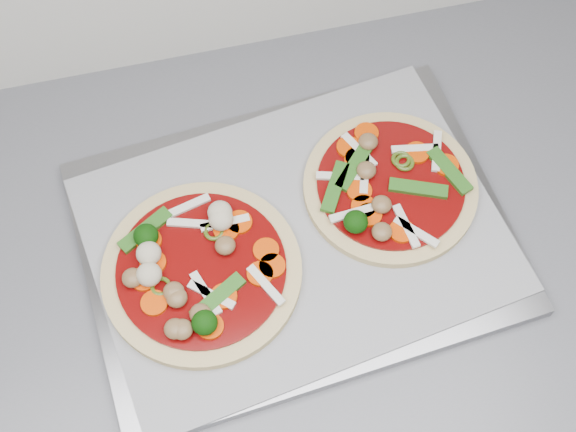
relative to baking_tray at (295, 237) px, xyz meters
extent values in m
cube|color=gray|center=(0.00, 0.00, 0.00)|extent=(0.43, 0.34, 0.01)
cube|color=#9E9DA3|center=(0.00, 0.00, 0.01)|extent=(0.43, 0.34, 0.00)
cylinder|color=tan|center=(-0.10, -0.02, 0.01)|extent=(0.22, 0.22, 0.01)
cylinder|color=maroon|center=(-0.10, -0.02, 0.02)|extent=(0.18, 0.18, 0.00)
ellipsoid|color=#BEB394|center=(-0.07, 0.03, 0.03)|extent=(0.03, 0.03, 0.02)
ellipsoid|color=brown|center=(-0.07, -0.01, 0.03)|extent=(0.02, 0.02, 0.01)
cylinder|color=#E84300|center=(-0.10, -0.08, 0.02)|extent=(0.03, 0.03, 0.00)
ellipsoid|color=brown|center=(-0.12, -0.05, 0.03)|extent=(0.02, 0.02, 0.01)
torus|color=#3F5514|center=(-0.14, -0.03, 0.03)|extent=(0.03, 0.03, 0.00)
cube|color=silver|center=(-0.09, -0.05, 0.03)|extent=(0.04, 0.04, 0.00)
cube|color=#316A1E|center=(-0.14, 0.03, 0.03)|extent=(0.06, 0.04, 0.00)
ellipsoid|color=#BEB394|center=(-0.14, -0.02, 0.03)|extent=(0.03, 0.03, 0.02)
cylinder|color=#E84300|center=(-0.15, -0.02, 0.02)|extent=(0.03, 0.03, 0.00)
ellipsoid|color=#BEB394|center=(-0.07, 0.02, 0.03)|extent=(0.03, 0.03, 0.02)
ellipsoid|color=#BEB394|center=(-0.14, 0.00, 0.03)|extent=(0.03, 0.03, 0.02)
cylinder|color=#E84300|center=(-0.14, -0.05, 0.02)|extent=(0.03, 0.03, 0.00)
cylinder|color=#E84300|center=(-0.03, -0.02, 0.02)|extent=(0.03, 0.03, 0.00)
cylinder|color=#E84300|center=(-0.04, -0.04, 0.02)|extent=(0.03, 0.03, 0.00)
ellipsoid|color=#113C06|center=(-0.10, -0.08, 0.03)|extent=(0.03, 0.03, 0.02)
ellipsoid|color=brown|center=(-0.13, -0.08, 0.03)|extent=(0.02, 0.02, 0.01)
torus|color=#3F5514|center=(-0.08, 0.01, 0.03)|extent=(0.02, 0.02, 0.00)
ellipsoid|color=#113C06|center=(-0.14, 0.02, 0.03)|extent=(0.03, 0.03, 0.02)
cylinder|color=#E84300|center=(-0.14, 0.02, 0.02)|extent=(0.03, 0.03, 0.00)
cube|color=silver|center=(-0.07, 0.02, 0.03)|extent=(0.05, 0.01, 0.00)
ellipsoid|color=brown|center=(-0.16, -0.02, 0.03)|extent=(0.03, 0.03, 0.01)
cube|color=silver|center=(-0.04, -0.05, 0.03)|extent=(0.03, 0.05, 0.00)
ellipsoid|color=brown|center=(-0.12, -0.08, 0.03)|extent=(0.03, 0.03, 0.01)
cube|color=silver|center=(-0.10, 0.04, 0.03)|extent=(0.05, 0.02, 0.00)
cube|color=silver|center=(-0.10, -0.05, 0.03)|extent=(0.02, 0.05, 0.00)
cylinder|color=#E84300|center=(-0.03, -0.04, 0.02)|extent=(0.03, 0.03, 0.00)
cylinder|color=#E84300|center=(-0.05, 0.02, 0.02)|extent=(0.03, 0.03, 0.00)
ellipsoid|color=brown|center=(-0.11, -0.07, 0.03)|extent=(0.03, 0.03, 0.01)
cylinder|color=#E84300|center=(-0.08, -0.06, 0.02)|extent=(0.03, 0.03, 0.00)
cube|color=silver|center=(-0.10, 0.03, 0.03)|extent=(0.05, 0.02, 0.00)
cylinder|color=#E84300|center=(-0.07, 0.01, 0.02)|extent=(0.03, 0.03, 0.00)
cylinder|color=#E84300|center=(-0.14, -0.01, 0.02)|extent=(0.03, 0.03, 0.00)
cube|color=#316A1E|center=(-0.09, -0.06, 0.03)|extent=(0.06, 0.04, 0.00)
ellipsoid|color=brown|center=(-0.13, -0.04, 0.03)|extent=(0.03, 0.03, 0.01)
cylinder|color=tan|center=(0.10, 0.03, 0.01)|extent=(0.22, 0.22, 0.01)
cylinder|color=maroon|center=(0.10, 0.03, 0.02)|extent=(0.18, 0.18, 0.00)
cube|color=silver|center=(0.06, 0.04, 0.02)|extent=(0.05, 0.02, 0.00)
cylinder|color=#E84300|center=(0.08, 0.06, 0.02)|extent=(0.03, 0.03, 0.00)
ellipsoid|color=brown|center=(0.08, -0.03, 0.03)|extent=(0.02, 0.02, 0.01)
cube|color=silver|center=(0.10, -0.02, 0.02)|extent=(0.01, 0.05, 0.00)
cylinder|color=#E84300|center=(0.08, 0.06, 0.02)|extent=(0.03, 0.03, 0.00)
cube|color=#316A1E|center=(0.13, 0.01, 0.02)|extent=(0.06, 0.04, 0.00)
cube|color=silver|center=(0.11, -0.03, 0.02)|extent=(0.04, 0.04, 0.00)
ellipsoid|color=brown|center=(0.09, 0.07, 0.03)|extent=(0.03, 0.03, 0.01)
ellipsoid|color=#113C06|center=(0.06, -0.01, 0.03)|extent=(0.03, 0.03, 0.02)
cylinder|color=#E84300|center=(0.14, 0.05, 0.02)|extent=(0.03, 0.03, 0.00)
cylinder|color=#E84300|center=(0.07, 0.00, 0.02)|extent=(0.03, 0.03, 0.00)
cube|color=silver|center=(0.08, 0.07, 0.02)|extent=(0.03, 0.05, 0.00)
torus|color=#3F5514|center=(0.12, 0.04, 0.02)|extent=(0.03, 0.03, 0.00)
ellipsoid|color=brown|center=(0.08, 0.04, 0.03)|extent=(0.03, 0.03, 0.01)
cube|color=#316A1E|center=(0.07, 0.05, 0.02)|extent=(0.05, 0.05, 0.00)
cube|color=silver|center=(0.06, 0.00, 0.02)|extent=(0.05, 0.01, 0.00)
cube|color=silver|center=(0.16, 0.05, 0.02)|extent=(0.02, 0.05, 0.00)
ellipsoid|color=brown|center=(0.09, 0.00, 0.03)|extent=(0.03, 0.03, 0.01)
cube|color=silver|center=(0.14, 0.06, 0.02)|extent=(0.05, 0.02, 0.00)
cylinder|color=#E84300|center=(0.16, 0.03, 0.02)|extent=(0.03, 0.03, 0.00)
cube|color=#316A1E|center=(0.05, 0.03, 0.02)|extent=(0.04, 0.06, 0.00)
cube|color=#316A1E|center=(0.16, 0.03, 0.02)|extent=(0.03, 0.06, 0.00)
torus|color=#3F5514|center=(0.12, 0.05, 0.02)|extent=(0.02, 0.02, 0.00)
cylinder|color=#E84300|center=(0.10, -0.03, 0.02)|extent=(0.03, 0.03, 0.00)
cylinder|color=#E84300|center=(0.10, 0.09, 0.02)|extent=(0.03, 0.03, 0.00)
cube|color=silver|center=(0.08, 0.04, 0.02)|extent=(0.02, 0.05, 0.00)
cylinder|color=#E84300|center=(0.07, 0.08, 0.02)|extent=(0.03, 0.03, 0.00)
cylinder|color=#E84300|center=(0.07, 0.02, 0.02)|extent=(0.04, 0.04, 0.00)
cylinder|color=#E84300|center=(0.07, 0.01, 0.02)|extent=(0.03, 0.03, 0.00)
camera|label=1|loc=(-0.09, -0.34, 0.71)|focal=50.00mm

